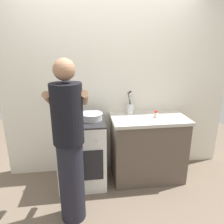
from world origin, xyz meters
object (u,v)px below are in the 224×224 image
at_px(stove_range, 82,152).
at_px(utensil_crock, 130,107).
at_px(pot, 69,116).
at_px(mixing_bowl, 91,116).
at_px(spice_bottle, 156,114).
at_px(person, 69,146).

bearing_deg(stove_range, utensil_crock, 13.76).
distance_m(pot, utensil_crock, 0.83).
bearing_deg(mixing_bowl, stove_range, 179.99).
bearing_deg(mixing_bowl, spice_bottle, -2.35).
bearing_deg(spice_bottle, mixing_bowl, 177.65).
bearing_deg(pot, mixing_bowl, -1.63).
xyz_separation_m(pot, spice_bottle, (1.12, -0.04, -0.01)).
xyz_separation_m(pot, mixing_bowl, (0.28, -0.01, -0.01)).
bearing_deg(person, utensil_crock, 45.20).
xyz_separation_m(stove_range, utensil_crock, (0.68, 0.17, 0.55)).
relative_size(utensil_crock, person, 0.19).
height_order(stove_range, pot, pot).
distance_m(utensil_crock, spice_bottle, 0.36).
xyz_separation_m(pot, utensil_crock, (0.82, 0.16, 0.05)).
height_order(pot, spice_bottle, pot).
relative_size(stove_range, spice_bottle, 10.08).
bearing_deg(mixing_bowl, pot, 178.37).
relative_size(mixing_bowl, spice_bottle, 3.23).
xyz_separation_m(stove_range, person, (-0.11, -0.62, 0.41)).
xyz_separation_m(utensil_crock, spice_bottle, (0.30, -0.20, -0.06)).
xyz_separation_m(stove_range, mixing_bowl, (0.14, -0.00, 0.50)).
relative_size(mixing_bowl, utensil_crock, 0.87).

